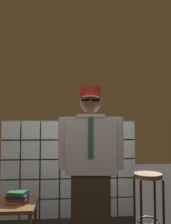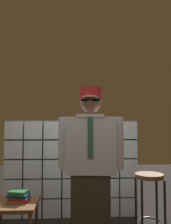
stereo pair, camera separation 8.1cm
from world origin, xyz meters
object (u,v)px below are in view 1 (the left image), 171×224
at_px(book_stack, 17,197).
at_px(coffee_mug, 19,198).
at_px(bar_stool, 148,191).
at_px(side_table, 13,209).
at_px(standing_person, 91,167).

distance_m(book_stack, coffee_mug, 0.03).
distance_m(bar_stool, coffee_mug, 1.53).
distance_m(bar_stool, book_stack, 1.54).
distance_m(side_table, book_stack, 0.14).
bearing_deg(bar_stool, side_table, -177.53).
distance_m(standing_person, side_table, 1.01).
bearing_deg(book_stack, bar_stool, 2.14).
xyz_separation_m(side_table, book_stack, (0.04, 0.01, 0.13)).
bearing_deg(bar_stool, coffee_mug, -178.73).
xyz_separation_m(bar_stool, side_table, (-1.58, -0.07, -0.15)).
height_order(bar_stool, coffee_mug, bar_stool).
relative_size(standing_person, bar_stool, 2.24).
xyz_separation_m(standing_person, side_table, (-0.86, 0.18, -0.49)).
height_order(bar_stool, book_stack, bar_stool).
bearing_deg(standing_person, bar_stool, 25.11).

